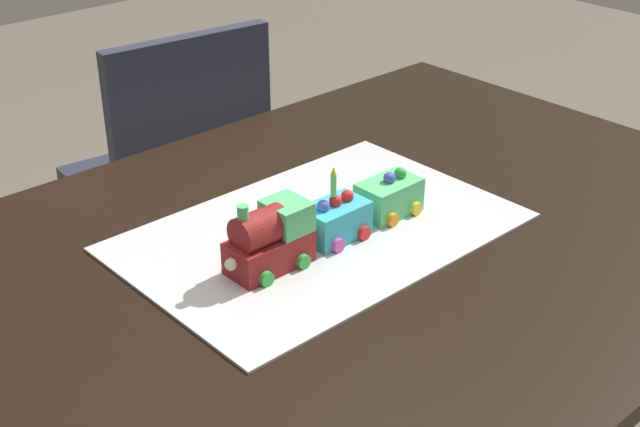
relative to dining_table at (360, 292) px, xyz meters
The scene contains 7 objects.
dining_table is the anchor object (origin of this frame).
chair 0.87m from the dining_table, 77.11° to the left, with size 0.44×0.44×0.86m.
cake_board 0.13m from the dining_table, 131.58° to the left, with size 0.60×0.40×0.00m, color silver.
cake_locomotive 0.23m from the dining_table, behind, with size 0.14×0.08×0.12m.
cake_car_caboose_turquoise 0.15m from the dining_table, 155.34° to the left, with size 0.10×0.08×0.07m.
cake_car_tanker_mint_green 0.16m from the dining_table, 13.16° to the left, with size 0.10×0.08×0.07m.
birthday_candle 0.21m from the dining_table, 157.45° to the left, with size 0.01×0.01×0.05m.
Camera 1 is at (-0.85, -0.83, 1.41)m, focal length 49.17 mm.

